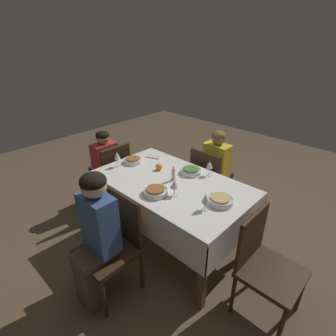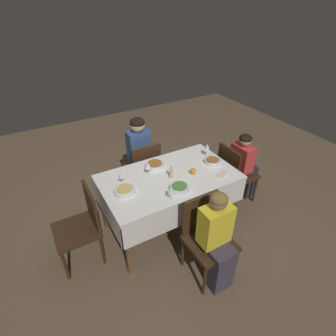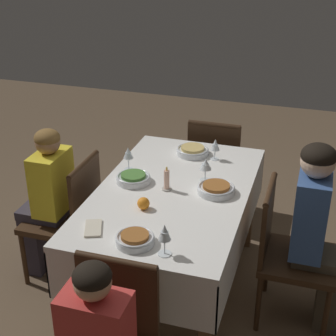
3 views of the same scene
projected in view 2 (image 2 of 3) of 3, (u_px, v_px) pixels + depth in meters
ground_plane at (169, 225)px, 3.38m from camera, size 8.00×8.00×0.00m
dining_table at (169, 183)px, 3.01m from camera, size 1.53×0.90×0.77m
chair_south at (143, 167)px, 3.62m from camera, size 0.44×0.44×0.89m
chair_north at (206, 234)px, 2.61m from camera, size 0.44×0.44×0.89m
chair_west at (234, 171)px, 3.54m from camera, size 0.44×0.44×0.89m
chair_east at (82, 224)px, 2.73m from camera, size 0.44×0.44×0.89m
person_adult_denim at (138, 151)px, 3.64m from camera, size 0.30×0.34×1.18m
person_child_yellow at (218, 238)px, 2.44m from camera, size 0.30×0.33×1.08m
person_child_red at (244, 164)px, 3.57m from camera, size 0.33×0.30×1.02m
bowl_south at (155, 165)px, 3.11m from camera, size 0.23×0.23×0.06m
wine_glass_south at (148, 166)px, 2.93m from camera, size 0.08×0.08×0.15m
bowl_north at (179, 187)px, 2.74m from camera, size 0.21×0.21×0.06m
wine_glass_north at (171, 190)px, 2.56m from camera, size 0.07×0.07×0.16m
bowl_west at (212, 161)px, 3.18m from camera, size 0.20×0.20×0.06m
wine_glass_west at (207, 147)px, 3.27m from camera, size 0.07×0.07×0.17m
bowl_east at (125, 190)px, 2.70m from camera, size 0.22×0.22×0.06m
wine_glass_east at (121, 175)px, 2.80m from camera, size 0.06×0.06×0.15m
candle_centerpiece at (171, 173)px, 2.90m from camera, size 0.06×0.06×0.16m
orange_fruit at (193, 171)px, 2.98m from camera, size 0.07×0.07×0.07m
napkin_red_folded at (222, 174)px, 2.98m from camera, size 0.18×0.14×0.01m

